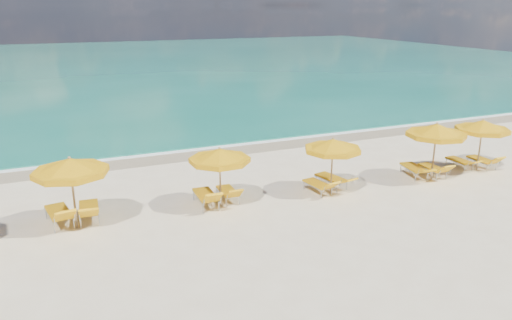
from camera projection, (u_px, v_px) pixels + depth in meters
name	position (u px, v px, depth m)	size (l,w,h in m)	color
ground_plane	(272.00, 202.00, 18.51)	(120.00, 120.00, 0.00)	beige
ocean	(105.00, 65.00, 60.62)	(120.00, 80.00, 0.30)	#126852
wet_sand_band	(210.00, 151.00, 25.01)	(120.00, 2.60, 0.01)	tan
foam_line	(205.00, 147.00, 25.71)	(120.00, 1.20, 0.03)	white
whitecap_near	(70.00, 122.00, 31.17)	(14.00, 0.36, 0.05)	white
whitecap_far	(238.00, 91.00, 42.59)	(18.00, 0.30, 0.05)	white
umbrella_2	(70.00, 167.00, 15.77)	(2.57, 2.57, 2.44)	tan
umbrella_3	(220.00, 156.00, 17.55)	(2.92, 2.92, 2.23)	tan
umbrella_4	(333.00, 146.00, 18.87)	(2.31, 2.31, 2.22)	tan
umbrella_5	(436.00, 131.00, 20.26)	(2.84, 2.84, 2.46)	tan
umbrella_6	(483.00, 126.00, 21.53)	(2.62, 2.62, 2.31)	tan
lounger_2_left	(60.00, 217.00, 16.54)	(0.98, 2.08, 0.92)	#A5A8AD
lounger_2_right	(89.00, 213.00, 16.89)	(0.78, 1.98, 0.87)	#A5A8AD
lounger_3_left	(206.00, 200.00, 18.07)	(0.72, 1.95, 0.90)	#A5A8AD
lounger_3_right	(228.00, 195.00, 18.58)	(0.63, 1.70, 0.78)	#A5A8AD
lounger_4_left	(318.00, 188.00, 19.34)	(0.77, 1.75, 0.75)	#A5A8AD
lounger_4_right	(332.00, 182.00, 19.95)	(0.97, 1.96, 0.69)	#A5A8AD
lounger_5_left	(414.00, 172.00, 21.15)	(0.97, 2.01, 0.71)	#A5A8AD
lounger_5_right	(433.00, 171.00, 21.25)	(0.64, 1.72, 0.78)	#A5A8AD
lounger_6_left	(460.00, 164.00, 22.32)	(0.59, 1.69, 0.62)	#A5A8AD
lounger_6_right	(482.00, 163.00, 22.37)	(0.60, 1.71, 0.78)	#A5A8AD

